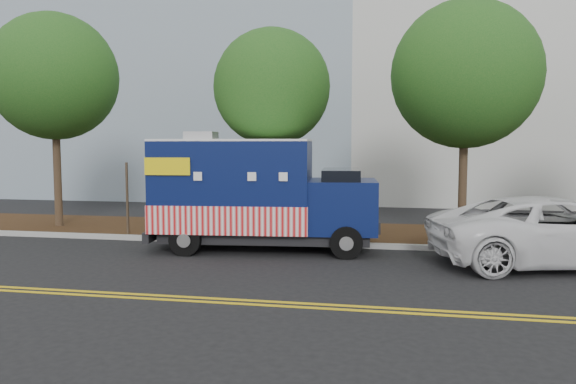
# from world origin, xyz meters

# --- Properties ---
(ground) EXTENTS (120.00, 120.00, 0.00)m
(ground) POSITION_xyz_m (0.00, 0.00, 0.00)
(ground) COLOR black
(ground) RESTS_ON ground
(curb) EXTENTS (120.00, 0.18, 0.15)m
(curb) POSITION_xyz_m (0.00, 1.40, 0.07)
(curb) COLOR #9E9E99
(curb) RESTS_ON ground
(mulch_strip) EXTENTS (120.00, 4.00, 0.15)m
(mulch_strip) POSITION_xyz_m (0.00, 3.50, 0.07)
(mulch_strip) COLOR black
(mulch_strip) RESTS_ON ground
(centerline_near) EXTENTS (120.00, 0.10, 0.01)m
(centerline_near) POSITION_xyz_m (0.00, -4.45, 0.01)
(centerline_near) COLOR gold
(centerline_near) RESTS_ON ground
(centerline_far) EXTENTS (120.00, 0.10, 0.01)m
(centerline_far) POSITION_xyz_m (0.00, -4.70, 0.01)
(centerline_far) COLOR gold
(centerline_far) RESTS_ON ground
(tree_a) EXTENTS (4.26, 4.26, 7.37)m
(tree_a) POSITION_xyz_m (-7.31, 2.79, 5.23)
(tree_a) COLOR #38281C
(tree_a) RESTS_ON ground
(tree_b) EXTENTS (3.67, 3.67, 6.58)m
(tree_b) POSITION_xyz_m (0.23, 2.81, 4.73)
(tree_b) COLOR #38281C
(tree_b) RESTS_ON ground
(tree_c) EXTENTS (4.48, 4.48, 7.31)m
(tree_c) POSITION_xyz_m (6.12, 3.38, 5.06)
(tree_c) COLOR #38281C
(tree_c) RESTS_ON ground
(sign_post) EXTENTS (0.06, 0.06, 2.40)m
(sign_post) POSITION_xyz_m (-4.12, 1.55, 1.20)
(sign_post) COLOR #473828
(sign_post) RESTS_ON ground
(food_truck) EXTENTS (6.48, 2.93, 3.31)m
(food_truck) POSITION_xyz_m (0.19, 0.60, 1.50)
(food_truck) COLOR black
(food_truck) RESTS_ON ground
(white_car) EXTENTS (6.56, 4.17, 1.69)m
(white_car) POSITION_xyz_m (7.99, -0.03, 0.84)
(white_car) COLOR white
(white_car) RESTS_ON ground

